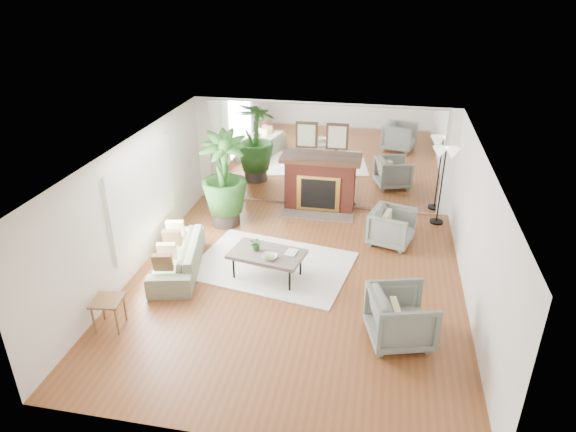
% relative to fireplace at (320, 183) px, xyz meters
% --- Properties ---
extents(ground, '(7.00, 7.00, 0.00)m').
position_rel_fireplace_xyz_m(ground, '(0.00, -3.26, -0.66)').
color(ground, brown).
rests_on(ground, ground).
extents(wall_left, '(0.02, 7.00, 2.50)m').
position_rel_fireplace_xyz_m(wall_left, '(-2.99, -3.26, 0.59)').
color(wall_left, white).
rests_on(wall_left, ground).
extents(wall_right, '(0.02, 7.00, 2.50)m').
position_rel_fireplace_xyz_m(wall_right, '(2.99, -3.26, 0.59)').
color(wall_right, white).
rests_on(wall_right, ground).
extents(wall_back, '(6.00, 0.02, 2.50)m').
position_rel_fireplace_xyz_m(wall_back, '(0.00, 0.23, 0.59)').
color(wall_back, white).
rests_on(wall_back, ground).
extents(mirror_panel, '(5.40, 0.04, 2.40)m').
position_rel_fireplace_xyz_m(mirror_panel, '(0.00, 0.21, 0.59)').
color(mirror_panel, silver).
rests_on(mirror_panel, wall_back).
extents(window_panel, '(0.04, 2.40, 1.50)m').
position_rel_fireplace_xyz_m(window_panel, '(-2.96, -2.86, 0.69)').
color(window_panel, '#B2E09E').
rests_on(window_panel, wall_left).
extents(fireplace, '(1.85, 0.83, 2.05)m').
position_rel_fireplace_xyz_m(fireplace, '(0.00, 0.00, 0.00)').
color(fireplace, maroon).
rests_on(fireplace, ground).
extents(area_rug, '(3.20, 2.53, 0.03)m').
position_rel_fireplace_xyz_m(area_rug, '(-0.52, -2.73, -0.64)').
color(area_rug, white).
rests_on(area_rug, ground).
extents(coffee_table, '(1.44, 1.00, 0.53)m').
position_rel_fireplace_xyz_m(coffee_table, '(-0.53, -3.14, -0.17)').
color(coffee_table, '#60544B').
rests_on(coffee_table, ground).
extents(sofa, '(1.21, 2.14, 0.59)m').
position_rel_fireplace_xyz_m(sofa, '(-2.24, -3.21, -0.36)').
color(sofa, gray).
rests_on(sofa, ground).
extents(armchair_back, '(1.04, 1.02, 0.77)m').
position_rel_fireplace_xyz_m(armchair_back, '(1.70, -1.39, -0.28)').
color(armchair_back, gray).
rests_on(armchair_back, ground).
extents(armchair_front, '(1.15, 1.14, 0.86)m').
position_rel_fireplace_xyz_m(armchair_front, '(1.86, -4.48, -0.23)').
color(armchair_front, gray).
rests_on(armchair_front, ground).
extents(side_table, '(0.51, 0.51, 0.52)m').
position_rel_fireplace_xyz_m(side_table, '(-2.65, -5.04, -0.22)').
color(side_table, olive).
rests_on(side_table, ground).
extents(potted_ficus, '(1.19, 1.19, 2.12)m').
position_rel_fireplace_xyz_m(potted_ficus, '(-1.93, -1.17, 0.47)').
color(potted_ficus, '#29241E').
rests_on(potted_ficus, ground).
extents(floor_lamp, '(0.57, 0.32, 1.77)m').
position_rel_fireplace_xyz_m(floor_lamp, '(2.70, -0.20, 0.85)').
color(floor_lamp, black).
rests_on(floor_lamp, ground).
extents(tabletop_plant, '(0.28, 0.26, 0.26)m').
position_rel_fireplace_xyz_m(tabletop_plant, '(-0.73, -3.09, 0.00)').
color(tabletop_plant, '#2E6224').
rests_on(tabletop_plant, coffee_table).
extents(fruit_bowl, '(0.27, 0.27, 0.07)m').
position_rel_fireplace_xyz_m(fruit_bowl, '(-0.43, -3.34, -0.10)').
color(fruit_bowl, olive).
rests_on(fruit_bowl, coffee_table).
extents(book, '(0.24, 0.30, 0.02)m').
position_rel_fireplace_xyz_m(book, '(-0.19, -3.06, -0.12)').
color(book, olive).
rests_on(book, coffee_table).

